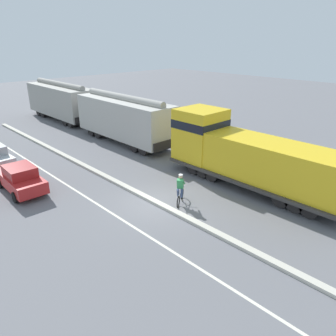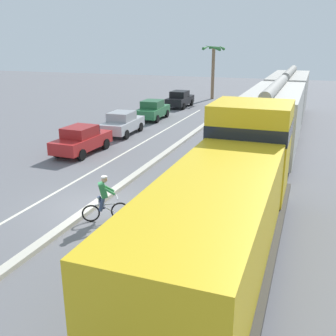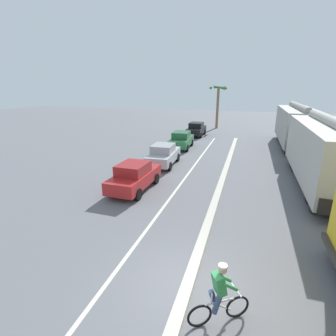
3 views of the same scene
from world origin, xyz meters
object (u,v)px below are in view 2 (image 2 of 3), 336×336
(cyclist, at_px, (104,200))
(parked_car_silver, at_px, (123,123))
(hopper_car_lead, at_px, (273,119))
(palm_tree_near, at_px, (214,61))
(locomotive, at_px, (229,200))
(parked_car_red, at_px, (82,140))
(parked_car_black, at_px, (180,99))
(hopper_car_middle, at_px, (288,94))
(parked_car_green, at_px, (153,110))

(cyclist, bearing_deg, parked_car_silver, 113.84)
(hopper_car_lead, xyz_separation_m, palm_tree_near, (-8.89, 21.51, 2.16))
(locomotive, bearing_deg, parked_car_red, 140.97)
(parked_car_black, bearing_deg, hopper_car_middle, -15.41)
(hopper_car_lead, height_order, parked_car_black, hopper_car_lead)
(parked_car_red, bearing_deg, cyclist, -53.09)
(locomotive, xyz_separation_m, parked_car_red, (-10.44, 8.46, -0.98))
(parked_car_red, bearing_deg, hopper_car_lead, 19.47)
(hopper_car_middle, xyz_separation_m, parked_car_red, (-10.44, -15.29, -1.26))
(locomotive, height_order, parked_car_green, locomotive)
(hopper_car_lead, xyz_separation_m, cyclist, (-4.70, -11.34, -1.26))
(hopper_car_middle, bearing_deg, parked_car_red, -124.33)
(hopper_car_lead, height_order, parked_car_green, hopper_car_lead)
(parked_car_silver, bearing_deg, locomotive, -52.83)
(hopper_car_middle, xyz_separation_m, palm_tree_near, (-8.89, 9.91, 2.16))
(hopper_car_middle, height_order, parked_car_green, hopper_car_middle)
(hopper_car_middle, bearing_deg, parked_car_green, -158.81)
(parked_car_black, bearing_deg, parked_car_green, -90.51)
(hopper_car_middle, xyz_separation_m, cyclist, (-4.70, -22.94, -1.26))
(locomotive, bearing_deg, palm_tree_near, 104.79)
(cyclist, bearing_deg, palm_tree_near, 97.27)
(locomotive, xyz_separation_m, palm_tree_near, (-8.89, 33.67, 2.44))
(hopper_car_middle, distance_m, parked_car_red, 18.56)
(parked_car_silver, distance_m, parked_car_black, 12.92)
(cyclist, bearing_deg, hopper_car_lead, 67.48)
(locomotive, distance_m, palm_tree_near, 34.91)
(hopper_car_lead, distance_m, palm_tree_near, 23.37)
(locomotive, relative_size, hopper_car_middle, 1.10)
(hopper_car_middle, distance_m, palm_tree_near, 13.49)
(parked_car_black, xyz_separation_m, cyclist, (5.77, -25.82, 0.00))
(hopper_car_middle, distance_m, cyclist, 23.45)
(parked_car_red, relative_size, cyclist, 2.47)
(palm_tree_near, bearing_deg, cyclist, -82.73)
(parked_car_silver, bearing_deg, parked_car_red, -90.44)
(parked_car_green, relative_size, parked_car_black, 1.01)
(hopper_car_lead, height_order, parked_car_red, hopper_car_lead)
(hopper_car_lead, relative_size, parked_car_silver, 2.48)
(hopper_car_lead, distance_m, parked_car_silver, 10.59)
(hopper_car_middle, relative_size, palm_tree_near, 1.76)
(hopper_car_middle, relative_size, cyclist, 6.18)
(hopper_car_lead, bearing_deg, parked_car_red, -160.53)
(parked_car_green, bearing_deg, cyclist, -72.80)
(parked_car_red, bearing_deg, locomotive, -39.03)
(parked_car_silver, relative_size, parked_car_green, 1.00)
(parked_car_red, xyz_separation_m, palm_tree_near, (1.55, 25.20, 3.42))
(parked_car_red, distance_m, parked_car_green, 11.21)
(parked_car_silver, bearing_deg, cyclist, -66.16)
(parked_car_green, xyz_separation_m, cyclist, (5.84, -18.85, 0.00))
(hopper_car_middle, height_order, cyclist, hopper_car_middle)
(locomotive, bearing_deg, parked_car_silver, 127.17)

